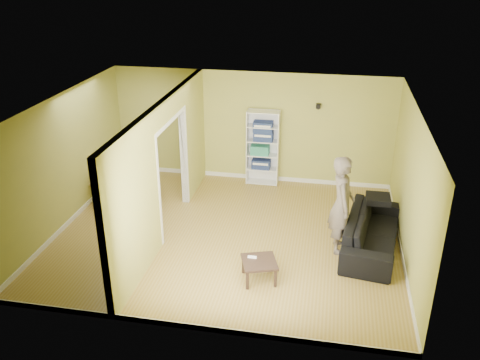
% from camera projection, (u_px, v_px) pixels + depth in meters
% --- Properties ---
extents(room_shell, '(6.50, 6.50, 6.50)m').
position_uv_depth(room_shell, '(227.00, 174.00, 9.32)').
color(room_shell, '#9F8646').
rests_on(room_shell, ground).
extents(partition, '(0.22, 5.50, 2.60)m').
position_uv_depth(partition, '(165.00, 169.00, 9.52)').
color(partition, '#B4B24D').
rests_on(partition, ground).
extents(wall_speaker, '(0.10, 0.10, 0.10)m').
position_uv_depth(wall_speaker, '(318.00, 106.00, 11.23)').
color(wall_speaker, black).
rests_on(wall_speaker, room_shell).
extents(sofa, '(2.40, 1.30, 0.87)m').
position_uv_depth(sofa, '(373.00, 227.00, 9.27)').
color(sofa, '#2C2C34').
rests_on(sofa, ground).
extents(person, '(0.84, 0.69, 2.15)m').
position_uv_depth(person, '(342.00, 196.00, 8.97)').
color(person, slate).
rests_on(person, ground).
extents(bookshelf, '(0.74, 0.32, 1.76)m').
position_uv_depth(bookshelf, '(263.00, 147.00, 11.77)').
color(bookshelf, white).
rests_on(bookshelf, ground).
extents(paper_box_navy_a, '(0.42, 0.28, 0.22)m').
position_uv_depth(paper_box_navy_a, '(261.00, 164.00, 11.90)').
color(paper_box_navy_a, navy).
rests_on(paper_box_navy_a, bookshelf).
extents(paper_box_teal, '(0.42, 0.28, 0.22)m').
position_uv_depth(paper_box_teal, '(260.00, 150.00, 11.77)').
color(paper_box_teal, '#12725D').
rests_on(paper_box_teal, bookshelf).
extents(paper_box_navy_b, '(0.44, 0.29, 0.23)m').
position_uv_depth(paper_box_navy_b, '(263.00, 136.00, 11.61)').
color(paper_box_navy_b, '#0F2050').
rests_on(paper_box_navy_b, bookshelf).
extents(paper_box_navy_c, '(0.44, 0.29, 0.22)m').
position_uv_depth(paper_box_navy_c, '(263.00, 126.00, 11.52)').
color(paper_box_navy_c, navy).
rests_on(paper_box_navy_c, bookshelf).
extents(coffee_table, '(0.55, 0.55, 0.37)m').
position_uv_depth(coffee_table, '(259.00, 264.00, 8.39)').
color(coffee_table, black).
rests_on(coffee_table, ground).
extents(game_controller, '(0.15, 0.04, 0.03)m').
position_uv_depth(game_controller, '(252.00, 257.00, 8.45)').
color(game_controller, white).
rests_on(game_controller, coffee_table).
extents(dining_table, '(1.17, 0.78, 0.73)m').
position_uv_depth(dining_table, '(126.00, 174.00, 10.91)').
color(dining_table, '#E9B376').
rests_on(dining_table, ground).
extents(chair_left, '(0.45, 0.45, 0.88)m').
position_uv_depth(chair_left, '(96.00, 180.00, 11.13)').
color(chair_left, tan).
rests_on(chair_left, ground).
extents(chair_near, '(0.53, 0.53, 0.89)m').
position_uv_depth(chair_near, '(121.00, 195.00, 10.45)').
color(chair_near, tan).
rests_on(chair_near, ground).
extents(chair_far, '(0.42, 0.42, 0.87)m').
position_uv_depth(chair_far, '(141.00, 174.00, 11.47)').
color(chair_far, tan).
rests_on(chair_far, ground).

